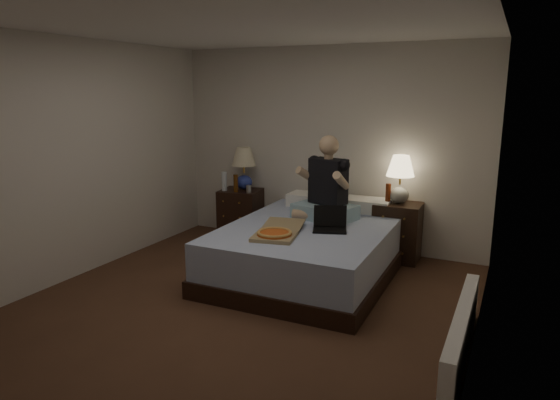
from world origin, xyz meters
The scene contains 18 objects.
floor centered at (0.00, 0.00, 0.00)m, with size 4.00×4.50×0.00m, color #533523.
ceiling centered at (0.00, 0.00, 2.50)m, with size 4.00×4.50×0.00m, color white.
wall_back centered at (0.00, 2.25, 1.25)m, with size 4.00×2.50×0.00m, color beige.
wall_left centered at (-2.00, 0.00, 1.25)m, with size 4.50×2.50×0.00m, color beige.
wall_right centered at (2.00, 0.00, 1.25)m, with size 4.50×2.50×0.00m, color beige.
bed centered at (0.25, 1.12, 0.28)m, with size 1.65×2.20×0.55m, color #5B77B7.
nightstand_left centered at (-1.11, 1.98, 0.33)m, with size 0.51×0.46×0.66m, color black.
nightstand_right centered at (0.98, 2.05, 0.34)m, with size 0.52×0.47×0.68m, color black.
lamp_left centered at (-1.09, 2.05, 0.94)m, with size 0.32×0.32×0.56m, color #2A399A, non-canonical shape.
lamp_right centered at (0.98, 2.05, 0.96)m, with size 0.32×0.32×0.56m, color gray, non-canonical shape.
water_bottle centered at (-1.27, 1.85, 0.79)m, with size 0.07×0.07×0.25m, color silver.
soda_can centered at (-0.92, 1.87, 0.71)m, with size 0.07×0.07×0.10m, color #ABABA6.
beer_bottle_left centered at (-1.10, 1.85, 0.78)m, with size 0.06×0.06×0.23m, color #4E2B0B.
beer_bottle_right centered at (0.86, 2.00, 0.79)m, with size 0.06×0.06×0.23m, color #5D230D.
person centered at (0.28, 1.47, 1.02)m, with size 0.66×0.52×0.93m, color black, non-canonical shape.
laptop centered at (0.51, 1.01, 0.67)m, with size 0.34×0.28×0.24m, color black, non-canonical shape.
pizza_box centered at (0.11, 0.55, 0.59)m, with size 0.40×0.76×0.08m, color #9F8A5F, non-canonical shape.
radiator centered at (1.93, -0.03, 0.20)m, with size 0.10×1.60×0.40m, color white.
Camera 1 is at (2.19, -3.64, 1.97)m, focal length 32.00 mm.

